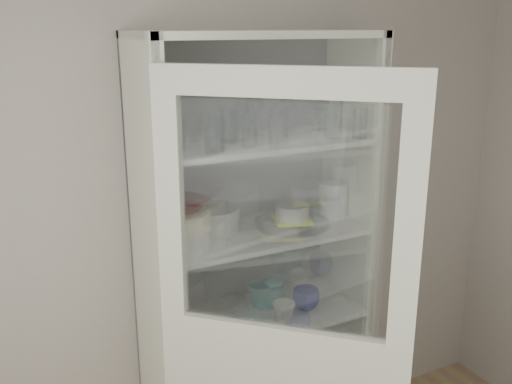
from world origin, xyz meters
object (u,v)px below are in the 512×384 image
white_ramekin (292,211)px  mug_teal (260,295)px  goblet_1 (254,113)px  mug_white (284,312)px  goblet_2 (287,113)px  measuring_cups (211,330)px  goblet_0 (173,120)px  tin_box (318,368)px  mug_blue (306,299)px  grey_bowl_stack (333,199)px  plate_stack_front (182,238)px  plate_stack_back (214,218)px  cupboard_door (281,383)px  goblet_3 (320,110)px  terracotta_bowl (181,205)px  cream_bowl (181,220)px  yellow_trivet (292,220)px  pantry_cabinet (250,291)px  glass_platter (292,223)px  white_canister (169,317)px  teal_jar (273,293)px

white_ramekin → mug_teal: (-0.12, 0.07, -0.41)m
goblet_1 → mug_white: bearing=-82.9°
goblet_2 → measuring_cups: goblet_2 is taller
goblet_0 → tin_box: bearing=-14.0°
mug_blue → grey_bowl_stack: bearing=18.4°
plate_stack_front → plate_stack_back: plate_stack_back is taller
cupboard_door → plate_stack_front: size_ratio=8.80×
cupboard_door → goblet_3: size_ratio=10.75×
terracotta_bowl → mug_blue: (0.58, -0.02, -0.53)m
mug_blue → mug_teal: 0.21m
mug_blue → cream_bowl: bearing=172.7°
tin_box → goblet_0: bearing=166.0°
goblet_3 → grey_bowl_stack: goblet_3 is taller
mug_white → yellow_trivet: bearing=34.6°
terracotta_bowl → pantry_cabinet: bearing=18.1°
glass_platter → tin_box: glass_platter is taller
cupboard_door → mug_blue: (0.39, 0.46, 0.04)m
cream_bowl → mug_teal: bearing=14.7°
glass_platter → mug_white: glass_platter is taller
glass_platter → cream_bowl: bearing=-175.6°
goblet_2 → grey_bowl_stack: 0.46m
goblet_0 → measuring_cups: size_ratio=1.60×
pantry_cabinet → cupboard_door: bearing=-106.1°
yellow_trivet → goblet_2: bearing=71.9°
goblet_3 → white_canister: bearing=-175.5°
terracotta_bowl → white_ramekin: bearing=4.4°
goblet_2 → pantry_cabinet: bearing=-164.4°
cream_bowl → yellow_trivet: bearing=4.4°
cream_bowl → terracotta_bowl: terracotta_bowl is taller
cupboard_door → goblet_1: (0.21, 0.63, 0.88)m
goblet_2 → plate_stack_back: goblet_2 is taller
glass_platter → grey_bowl_stack: 0.25m
plate_stack_front → cream_bowl: (0.00, 0.00, 0.08)m
pantry_cabinet → mug_teal: bearing=-11.6°
grey_bowl_stack → cupboard_door: bearing=-136.8°
cupboard_door → white_ramekin: (0.34, 0.52, 0.45)m
goblet_1 → teal_jar: 0.84m
glass_platter → white_canister: bearing=177.4°
pantry_cabinet → plate_stack_front: (-0.36, -0.12, 0.36)m
pantry_cabinet → teal_jar: 0.11m
goblet_2 → goblet_3: 0.15m
cupboard_door → goblet_0: bearing=145.7°
terracotta_bowl → white_ramekin: terracotta_bowl is taller
mug_white → tin_box: mug_white is taller
goblet_1 → tin_box: goblet_1 is taller
plate_stack_front → cupboard_door: bearing=-68.5°
terracotta_bowl → teal_jar: size_ratio=1.80×
measuring_cups → tin_box: measuring_cups is taller
goblet_3 → white_ramekin: size_ratio=1.24×
mug_teal → yellow_trivet: bearing=-32.0°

